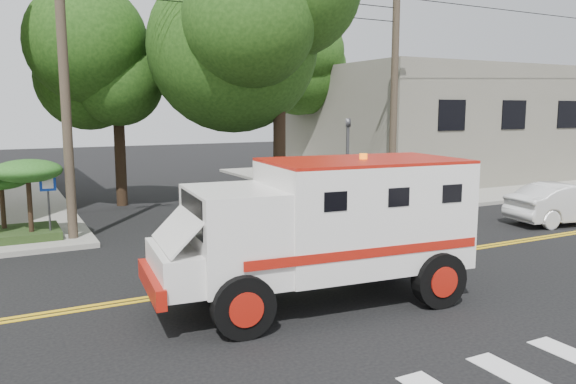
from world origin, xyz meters
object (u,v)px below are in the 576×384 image
parked_sedan (567,203)px  pedestrian_a (386,185)px  armored_truck (326,222)px  pedestrian_b (401,188)px

parked_sedan → pedestrian_a: bearing=54.1°
armored_truck → parked_sedan: size_ratio=1.55×
armored_truck → pedestrian_a: size_ratio=3.46×
armored_truck → pedestrian_a: bearing=51.2°
pedestrian_a → pedestrian_b: bearing=136.2°
pedestrian_a → pedestrian_b: 0.74m
armored_truck → pedestrian_a: armored_truck is taller
pedestrian_a → pedestrian_b: size_ratio=1.24×
armored_truck → pedestrian_a: 10.24m
armored_truck → pedestrian_b: armored_truck is taller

